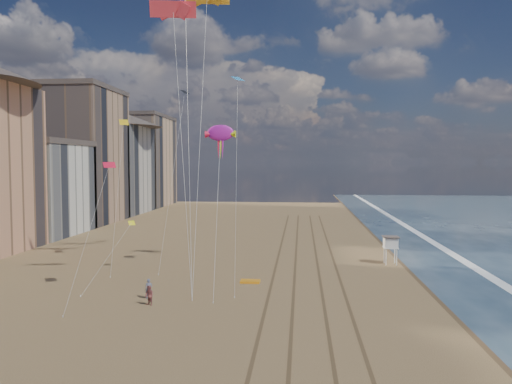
% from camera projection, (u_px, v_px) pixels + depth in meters
% --- Properties ---
extents(ground, '(260.00, 260.00, 0.00)m').
position_uv_depth(ground, '(271.00, 364.00, 31.89)').
color(ground, brown).
rests_on(ground, ground).
extents(wet_sand, '(260.00, 260.00, 0.00)m').
position_uv_depth(wet_sand, '(423.00, 254.00, 69.94)').
color(wet_sand, '#42301E').
rests_on(wet_sand, ground).
extents(foam, '(260.00, 260.00, 0.00)m').
position_uv_depth(foam, '(454.00, 255.00, 69.56)').
color(foam, white).
rests_on(foam, ground).
extents(tracks, '(7.68, 120.00, 0.01)m').
position_uv_depth(tracks, '(306.00, 267.00, 61.49)').
color(tracks, brown).
rests_on(tracks, ground).
extents(buildings, '(34.72, 131.35, 29.00)m').
position_uv_depth(buildings, '(64.00, 159.00, 100.44)').
color(buildings, '#C6B284').
rests_on(buildings, ground).
extents(lifeguard_stand, '(1.97, 1.97, 3.56)m').
position_uv_depth(lifeguard_stand, '(391.00, 243.00, 63.11)').
color(lifeguard_stand, white).
rests_on(lifeguard_stand, ground).
extents(grounded_kite, '(2.11, 1.36, 0.24)m').
position_uv_depth(grounded_kite, '(250.00, 281.00, 53.63)').
color(grounded_kite, orange).
rests_on(grounded_kite, ground).
extents(show_kite, '(3.89, 9.13, 23.52)m').
position_uv_depth(show_kite, '(220.00, 133.00, 62.16)').
color(show_kite, '#B11BA4').
rests_on(show_kite, ground).
extents(kite_flyer_a, '(0.74, 0.54, 1.90)m').
position_uv_depth(kite_flyer_a, '(149.00, 289.00, 47.15)').
color(kite_flyer_a, slate).
rests_on(kite_flyer_a, ground).
extents(kite_flyer_b, '(1.11, 1.06, 1.81)m').
position_uv_depth(kite_flyer_b, '(149.00, 296.00, 44.93)').
color(kite_flyer_b, '#924A4A').
rests_on(kite_flyer_b, ground).
extents(small_kites, '(16.60, 23.36, 17.30)m').
position_uv_depth(small_kites, '(162.00, 124.00, 57.15)').
color(small_kites, red).
rests_on(small_kites, ground).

